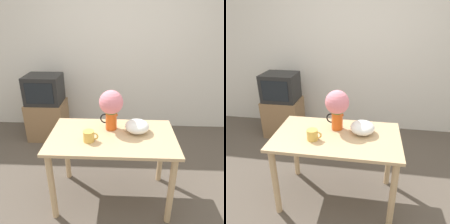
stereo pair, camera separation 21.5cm
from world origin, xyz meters
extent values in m
plane|color=brown|center=(0.00, 0.00, 0.00)|extent=(12.00, 12.00, 0.00)
cube|color=silver|center=(0.00, 1.87, 1.30)|extent=(8.00, 0.05, 2.60)
cube|color=tan|center=(-0.07, 0.13, 0.76)|extent=(1.21, 0.70, 0.03)
cylinder|color=tan|center=(-0.61, -0.16, 0.37)|extent=(0.06, 0.06, 0.74)
cylinder|color=tan|center=(0.48, -0.16, 0.37)|extent=(0.06, 0.06, 0.74)
cylinder|color=tan|center=(-0.61, 0.42, 0.37)|extent=(0.06, 0.06, 0.74)
cylinder|color=tan|center=(0.48, 0.42, 0.37)|extent=(0.06, 0.06, 0.74)
cylinder|color=#E05619|center=(-0.08, 0.27, 0.88)|extent=(0.11, 0.11, 0.21)
cone|color=#E05619|center=(-0.03, 0.27, 0.95)|extent=(0.04, 0.04, 0.05)
torus|color=black|center=(-0.14, 0.27, 0.89)|extent=(0.10, 0.01, 0.10)
sphere|color=#3D7033|center=(-0.08, 0.27, 1.02)|extent=(0.18, 0.18, 0.18)
sphere|color=pink|center=(-0.08, 0.27, 1.06)|extent=(0.24, 0.24, 0.24)
cylinder|color=gold|center=(-0.28, 0.02, 0.82)|extent=(0.10, 0.10, 0.10)
torus|color=gold|center=(-0.22, 0.02, 0.82)|extent=(0.07, 0.01, 0.07)
ellipsoid|color=white|center=(0.18, 0.21, 0.83)|extent=(0.24, 0.24, 0.12)
cube|color=#8E6B47|center=(-1.15, 1.39, 0.30)|extent=(0.57, 0.46, 0.60)
cube|color=black|center=(-1.15, 1.39, 0.81)|extent=(0.52, 0.43, 0.42)
cube|color=black|center=(-1.15, 1.17, 0.81)|extent=(0.40, 0.01, 0.30)
camera|label=1|loc=(0.02, -1.69, 1.84)|focal=35.00mm
camera|label=2|loc=(0.23, -1.67, 1.84)|focal=35.00mm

